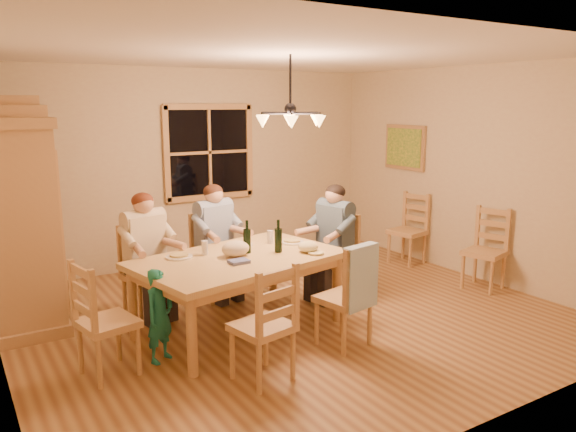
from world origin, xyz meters
TOP-DOWN VIEW (x-y plane):
  - floor at (0.00, 0.00)m, footprint 5.50×5.50m
  - ceiling at (0.00, 0.00)m, footprint 5.50×5.00m
  - wall_back at (0.00, 2.50)m, footprint 5.50×0.02m
  - wall_right at (2.75, 0.00)m, footprint 0.02×5.00m
  - window at (0.20, 2.47)m, footprint 1.30×0.06m
  - painting at (2.71, 1.20)m, footprint 0.06×0.78m
  - chandelier at (-0.00, 0.00)m, footprint 0.77×0.68m
  - armoire at (-2.42, 1.30)m, footprint 0.66×1.40m
  - dining_table at (-0.65, -0.09)m, footprint 2.17×1.56m
  - chair_far_left at (-1.31, 0.73)m, footprint 0.51×0.50m
  - chair_far_right at (-0.45, 0.90)m, footprint 0.51×0.50m
  - chair_near_left at (-0.96, -1.10)m, footprint 0.51×0.50m
  - chair_near_right at (0.01, -0.91)m, footprint 0.51×0.50m
  - chair_end_left at (-2.00, -0.35)m, footprint 0.50×0.51m
  - chair_end_right at (0.70, 0.17)m, footprint 0.50×0.51m
  - adult_woman at (-1.31, 0.73)m, footprint 0.45×0.48m
  - adult_plaid_man at (-0.45, 0.90)m, footprint 0.45×0.48m
  - adult_slate_man at (0.70, 0.17)m, footprint 0.48×0.45m
  - towel at (0.05, -1.10)m, footprint 0.39×0.17m
  - wine_bottle_a at (-0.52, -0.02)m, footprint 0.08×0.08m
  - wine_bottle_b at (-0.24, -0.15)m, footprint 0.08×0.08m
  - plate_woman at (-1.16, 0.17)m, footprint 0.26×0.26m
  - plate_plaid at (-0.44, 0.28)m, footprint 0.26×0.26m
  - plate_slate at (0.08, 0.09)m, footprint 0.26×0.26m
  - wine_glass_a at (-0.91, 0.14)m, footprint 0.06×0.06m
  - wine_glass_b at (-0.13, 0.20)m, footprint 0.06×0.06m
  - cap at (0.02, -0.31)m, footprint 0.20×0.20m
  - napkin at (-0.76, -0.30)m, footprint 0.20×0.17m
  - cloth_bundle at (-0.67, -0.07)m, footprint 0.28×0.22m
  - child at (-1.55, -0.33)m, footprint 0.36×0.33m
  - chair_spare_front at (2.45, -0.52)m, footprint 0.52×0.53m
  - chair_spare_back at (2.45, 0.81)m, footprint 0.50×0.51m

SIDE VIEW (x-z plane):
  - floor at x=0.00m, z-range 0.00..0.00m
  - chair_far_left at x=-1.31m, z-range -0.19..0.80m
  - chair_far_right at x=-0.45m, z-range -0.19..0.80m
  - chair_near_left at x=-0.96m, z-range -0.19..0.80m
  - chair_near_right at x=0.01m, z-range -0.19..0.80m
  - chair_end_left at x=-2.00m, z-range -0.19..0.80m
  - chair_end_right at x=0.70m, z-range -0.19..0.80m
  - chair_spare_front at x=2.45m, z-range -0.19..0.80m
  - chair_spare_back at x=2.45m, z-range -0.19..0.80m
  - child at x=-1.55m, z-range 0.00..0.83m
  - dining_table at x=-0.65m, z-range 0.28..1.04m
  - towel at x=0.05m, z-range 0.41..0.99m
  - plate_woman at x=-1.16m, z-range 0.76..0.78m
  - plate_plaid at x=-0.44m, z-range 0.76..0.78m
  - plate_slate at x=0.08m, z-range 0.76..0.78m
  - napkin at x=-0.76m, z-range 0.76..0.79m
  - cap at x=0.02m, z-range 0.76..0.87m
  - wine_glass_a at x=-0.91m, z-range 0.76..0.90m
  - wine_glass_b at x=-0.13m, z-range 0.76..0.90m
  - cloth_bundle at x=-0.67m, z-range 0.76..0.91m
  - adult_woman at x=-1.31m, z-range 0.40..1.28m
  - adult_plaid_man at x=-0.45m, z-range 0.40..1.28m
  - adult_slate_man at x=0.70m, z-range 0.40..1.28m
  - wine_bottle_a at x=-0.52m, z-range 0.76..1.09m
  - wine_bottle_b at x=-0.24m, z-range 0.76..1.09m
  - armoire at x=-2.42m, z-range -0.09..2.21m
  - wall_back at x=0.00m, z-range 0.00..2.70m
  - wall_right at x=2.75m, z-range 0.00..2.70m
  - window at x=0.20m, z-range 0.90..2.20m
  - painting at x=2.71m, z-range 1.28..1.92m
  - chandelier at x=0.00m, z-range 1.72..2.43m
  - ceiling at x=0.00m, z-range 2.69..2.71m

